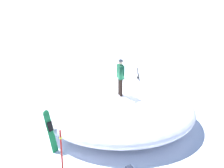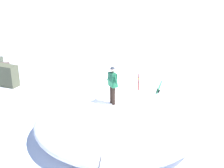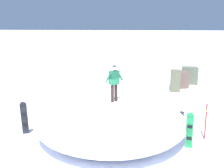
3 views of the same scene
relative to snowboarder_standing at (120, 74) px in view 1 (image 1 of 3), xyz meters
The scene contains 6 objects.
ground 2.53m from the snowboarder_standing, behind, with size 240.00×240.00×0.00m, color white.
snow_mound 1.73m from the snowboarder_standing, 123.39° to the right, with size 7.01×6.56×1.47m, color white.
snowboarder_standing is the anchor object (origin of this frame).
snowboard_primary_upright 3.76m from the snowboarder_standing, 27.27° to the right, with size 0.37×0.51×1.65m.
snowboard_secondary_upright 4.27m from the snowboarder_standing, behind, with size 0.37×0.38×1.59m.
trail_marker_pole 4.26m from the snowboarder_standing, ahead, with size 0.10×0.10×1.59m.
Camera 1 is at (11.63, 4.89, 6.45)m, focal length 47.40 mm.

